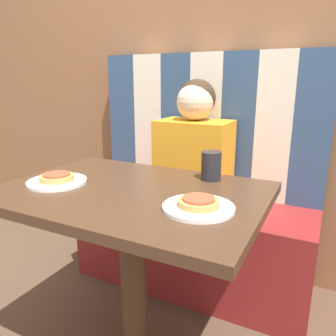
# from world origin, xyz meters

# --- Properties ---
(wall_back) EXTENTS (7.00, 0.05, 2.60)m
(wall_back) POSITION_xyz_m (0.00, 0.88, 1.30)
(wall_back) COLOR brown
(wall_back) RESTS_ON ground_plane
(booth_seat) EXTENTS (1.26, 0.46, 0.50)m
(booth_seat) POSITION_xyz_m (0.00, 0.60, 0.25)
(booth_seat) COLOR maroon
(booth_seat) RESTS_ON ground_plane
(booth_backrest) EXTENTS (1.26, 0.09, 0.76)m
(booth_backrest) POSITION_xyz_m (-0.00, 0.78, 0.88)
(booth_backrest) COLOR navy
(booth_backrest) RESTS_ON booth_seat
(dining_table) EXTENTS (0.95, 0.66, 0.74)m
(dining_table) POSITION_xyz_m (0.00, 0.00, 0.63)
(dining_table) COLOR #422B1C
(dining_table) RESTS_ON ground_plane
(person) EXTENTS (0.37, 0.24, 0.63)m
(person) POSITION_xyz_m (0.00, 0.60, 0.79)
(person) COLOR orange
(person) RESTS_ON booth_seat
(plate_left) EXTENTS (0.22, 0.22, 0.01)m
(plate_left) POSITION_xyz_m (-0.29, -0.07, 0.74)
(plate_left) COLOR white
(plate_left) RESTS_ON dining_table
(plate_right) EXTENTS (0.22, 0.22, 0.01)m
(plate_right) POSITION_xyz_m (0.29, -0.07, 0.74)
(plate_right) COLOR white
(plate_right) RESTS_ON dining_table
(pizza_left) EXTENTS (0.13, 0.13, 0.03)m
(pizza_left) POSITION_xyz_m (-0.29, -0.07, 0.76)
(pizza_left) COLOR #C68E47
(pizza_left) RESTS_ON plate_left
(pizza_right) EXTENTS (0.13, 0.13, 0.03)m
(pizza_right) POSITION_xyz_m (0.29, -0.07, 0.76)
(pizza_right) COLOR #C68E47
(pizza_right) RESTS_ON plate_right
(drinking_cup) EXTENTS (0.08, 0.08, 0.11)m
(drinking_cup) POSITION_xyz_m (0.22, 0.24, 0.79)
(drinking_cup) COLOR #232328
(drinking_cup) RESTS_ON dining_table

